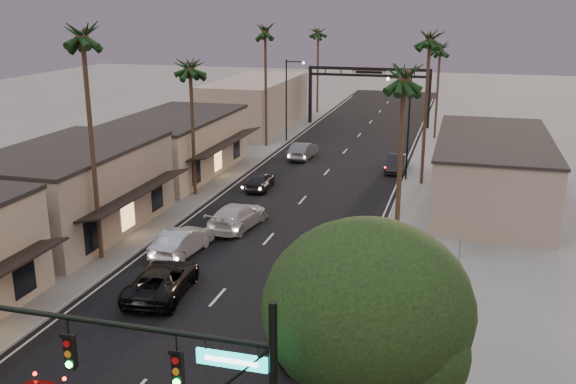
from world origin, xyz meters
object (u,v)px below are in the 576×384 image
Objects in this scene: palm_ra at (405,71)px; streetlight_right at (405,120)px; palm_rb at (430,34)px; palm_rc at (440,45)px; palm_ld at (265,28)px; corner_tree at (369,316)px; palm_lc at (190,63)px; oncoming_pickup at (162,280)px; palm_far at (318,29)px; curbside_near at (318,331)px; palm_lb at (82,29)px; oncoming_silver at (182,241)px; arch at (369,82)px; curbside_black at (338,282)px; streetlight_left at (289,94)px.

streetlight_right is at bearing 94.57° from palm_ra.
streetlight_right is 0.63× the size of palm_rb.
palm_rc is (0.00, 40.00, -0.97)m from palm_ra.
palm_ld and palm_rb have the same top height.
palm_lc is at bearing 122.34° from corner_tree.
palm_rb is 2.41× the size of oncoming_pickup.
palm_lc reaches higher than oncoming_pickup.
palm_far is 2.23× the size of curbside_near.
palm_rc is (1.68, 19.00, 5.14)m from streetlight_right.
palm_lb is 1.15× the size of palm_far.
palm_far is 2.60× the size of oncoming_silver.
oncoming_silver is (-1.36, 5.50, 0.02)m from oncoming_pickup.
oncoming_pickup is at bearing -71.93° from palm_lc.
corner_tree is 24.36m from palm_lb.
curbside_near is at bearing -24.03° from palm_lb.
arch is at bearing 108.30° from palm_rb.
palm_lc reaches higher than curbside_near.
arch is 11.59m from palm_rc.
oncoming_silver is at bearing 25.70° from palm_lb.
palm_ra reaches higher than palm_rc.
arch is 35.41m from palm_lc.
corner_tree is at bearing -89.11° from palm_rc.
oncoming_pickup is at bearing 109.57° from oncoming_silver.
curbside_black is (-2.62, -23.10, -11.66)m from palm_rb.
curbside_near is at bearing -94.80° from palm_rb.
palm_lc is 19.07m from palm_rb.
palm_ld is 43.84m from curbside_near.
oncoming_pickup is 5.67m from oncoming_silver.
streetlight_right is at bearing 30.11° from palm_lc.
palm_ld is at bearing -119.83° from arch.
arch is at bearing -89.68° from oncoming_silver.
palm_ra is at bearing 71.52° from curbside_near.
palm_lb is (-8.60, -48.00, 7.85)m from arch.
palm_lc is at bearing 122.81° from curbside_near.
palm_ra is 40.01m from palm_rc.
arch is 1.69× the size of streetlight_left.
streetlight_right reaches higher than arch.
palm_lb is 1.25× the size of palm_rc.
palm_rc is 2.34× the size of curbside_black.
palm_lc is at bearing -104.20° from arch.
oncoming_silver is (2.64, -33.92, -4.49)m from streetlight_left.
palm_rb reaches higher than oncoming_silver.
curbside_black is (14.28, -57.10, -10.69)m from palm_far.
streetlight_right is 1.72× the size of curbside_black.
palm_rc is 2.07× the size of oncoming_pickup.
streetlight_left is at bearing 87.33° from palm_lb.
corner_tree is at bearing -86.11° from streetlight_right.
corner_tree is 10.03m from curbside_near.
oncoming_pickup is 1.16× the size of oncoming_silver.
palm_lc is 32.86m from palm_rc.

